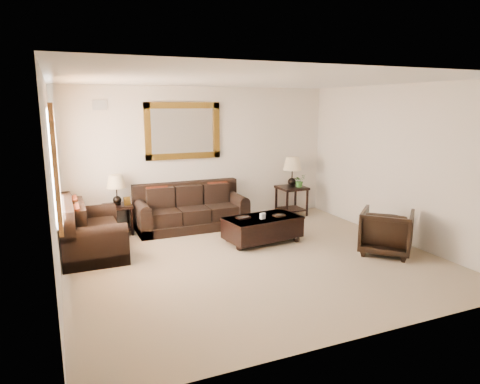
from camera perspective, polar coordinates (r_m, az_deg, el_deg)
name	(u,v)px	position (r m, az deg, el deg)	size (l,w,h in m)	color
room	(254,173)	(6.36, 1.86, 2.48)	(5.51, 5.01, 2.71)	gray
window	(56,162)	(6.64, -23.38, 3.66)	(0.07, 1.96, 1.66)	white
mirror	(183,131)	(8.49, -7.60, 8.07)	(1.50, 0.06, 1.10)	#533810
air_vent	(100,105)	(8.21, -18.21, 10.98)	(0.25, 0.02, 0.18)	#999999
sofa	(191,212)	(8.36, -6.61, -2.65)	(2.10, 0.91, 0.86)	black
loveseat	(88,234)	(7.28, -19.61, -5.27)	(0.94, 1.59, 0.89)	black
end_table_left	(117,196)	(8.12, -16.09, -0.47)	(0.50, 0.50, 1.11)	black
end_table_right	(292,178)	(9.23, 6.95, 1.93)	(0.57, 0.57, 1.26)	black
coffee_table	(262,226)	(7.46, 3.02, -4.61)	(1.39, 0.88, 0.55)	black
armchair	(387,230)	(7.25, 18.96, -4.75)	(0.77, 0.72, 0.79)	black
potted_plant	(299,182)	(9.22, 7.93, 1.33)	(0.25, 0.28, 0.21)	#2D5C1F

